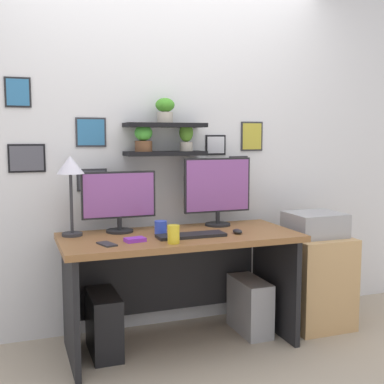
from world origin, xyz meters
TOP-DOWN VIEW (x-y plane):
  - ground_plane at (0.00, 0.00)m, footprint 8.00×8.00m
  - back_wall_assembly at (-0.00, 0.44)m, footprint 4.40×0.24m
  - desk at (0.00, 0.05)m, footprint 1.54×0.68m
  - monitor_left at (-0.35, 0.22)m, footprint 0.49×0.18m
  - monitor_right at (0.35, 0.22)m, footprint 0.50×0.18m
  - keyboard at (0.04, -0.10)m, footprint 0.44×0.14m
  - computer_mouse at (0.36, -0.11)m, footprint 0.06×0.09m
  - desk_lamp at (-0.67, 0.19)m, footprint 0.17×0.17m
  - cell_phone at (-0.51, -0.15)m, footprint 0.11×0.15m
  - coffee_mug at (-0.12, 0.04)m, footprint 0.08×0.08m
  - scissors_tray at (-0.33, -0.12)m, footprint 0.13×0.10m
  - water_cup at (-0.12, -0.24)m, footprint 0.07×0.07m
  - drawer_cabinet at (1.04, 0.03)m, footprint 0.44×0.50m
  - printer at (1.04, 0.03)m, footprint 0.38×0.34m
  - computer_tower_left at (-0.50, 0.05)m, footprint 0.18×0.40m
  - computer_tower_right at (0.53, 0.04)m, footprint 0.18×0.40m

SIDE VIEW (x-z plane):
  - ground_plane at x=0.00m, z-range 0.00..0.00m
  - computer_tower_right at x=0.53m, z-range 0.00..0.38m
  - computer_tower_left at x=-0.50m, z-range 0.00..0.39m
  - drawer_cabinet at x=1.04m, z-range 0.00..0.66m
  - desk at x=0.00m, z-range 0.16..0.91m
  - printer at x=1.04m, z-range 0.66..0.83m
  - cell_phone at x=-0.51m, z-range 0.75..0.76m
  - keyboard at x=0.04m, z-range 0.75..0.77m
  - scissors_tray at x=-0.33m, z-range 0.75..0.77m
  - computer_mouse at x=0.36m, z-range 0.75..0.78m
  - coffee_mug at x=-0.12m, z-range 0.75..0.84m
  - water_cup at x=-0.12m, z-range 0.75..0.86m
  - monitor_left at x=-0.35m, z-range 0.77..1.17m
  - monitor_right at x=0.35m, z-range 0.77..1.25m
  - desk_lamp at x=-0.67m, z-range 0.90..1.41m
  - back_wall_assembly at x=0.00m, z-range 0.00..2.70m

